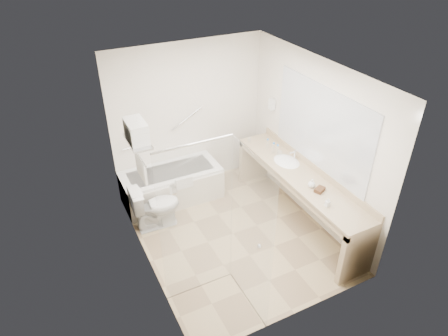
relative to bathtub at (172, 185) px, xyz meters
name	(u,v)px	position (x,y,z in m)	size (l,w,h in m)	color
floor	(233,233)	(0.50, -1.24, -0.28)	(3.20, 3.20, 0.00)	tan
ceiling	(235,72)	(0.50, -1.24, 2.22)	(2.60, 3.20, 0.10)	white
wall_back	(189,117)	(0.50, 0.36, 0.97)	(2.60, 0.10, 2.50)	beige
wall_front	(306,236)	(0.50, -2.84, 0.97)	(2.60, 0.10, 2.50)	beige
wall_left	(140,188)	(-0.80, -1.24, 0.97)	(0.10, 3.20, 2.50)	beige
wall_right	(312,142)	(1.80, -1.24, 0.97)	(0.10, 3.20, 2.50)	beige
bathtub	(172,185)	(0.00, 0.00, 0.00)	(1.60, 0.73, 0.59)	white
grab_bar_short	(135,147)	(-0.45, 0.32, 0.67)	(0.03, 0.03, 0.40)	silver
grab_bar_long	(187,119)	(0.45, 0.32, 0.97)	(0.03, 0.03, 0.60)	silver
shower_enclosure	(223,229)	(-0.13, -2.16, 0.79)	(0.96, 0.91, 2.11)	silver
towel_shelf	(137,137)	(-0.67, -0.89, 1.48)	(0.24, 0.55, 0.81)	silver
vanity_counter	(299,186)	(1.52, -1.39, 0.36)	(0.55, 2.70, 0.95)	tan
sink	(286,163)	(1.55, -0.99, 0.54)	(0.40, 0.52, 0.14)	white
faucet	(295,155)	(1.70, -0.99, 0.65)	(0.03, 0.03, 0.14)	silver
mirror	(321,128)	(1.79, -1.39, 1.27)	(0.02, 2.00, 1.20)	silver
hairdryer_unit	(272,104)	(1.75, -0.19, 1.17)	(0.08, 0.10, 0.18)	silver
toilet	(156,207)	(-0.45, -0.54, 0.08)	(0.41, 0.73, 0.71)	white
amenity_basket	(320,190)	(1.51, -1.85, 0.60)	(0.15, 0.10, 0.05)	#4F2F1C
soap_bottle_a	(327,204)	(1.39, -2.16, 0.60)	(0.05, 0.12, 0.05)	silver
soap_bottle_b	(312,184)	(1.47, -1.72, 0.63)	(0.10, 0.13, 0.10)	silver
water_bottle_left	(277,150)	(1.53, -0.75, 0.66)	(0.06, 0.06, 0.18)	silver
water_bottle_mid	(273,148)	(1.51, -0.68, 0.66)	(0.06, 0.06, 0.19)	silver
water_bottle_right	(267,144)	(1.51, -0.50, 0.65)	(0.05, 0.05, 0.17)	silver
drinking_glass_near	(280,154)	(1.54, -0.82, 0.62)	(0.07, 0.07, 0.09)	silver
drinking_glass_far	(249,140)	(1.34, -0.19, 0.61)	(0.06, 0.06, 0.08)	silver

